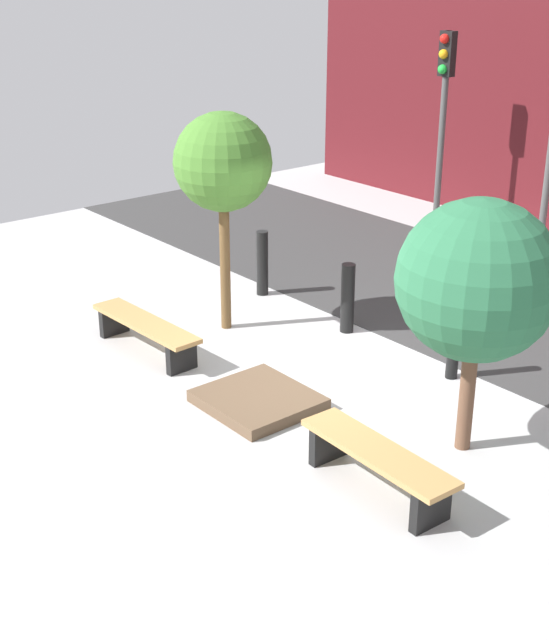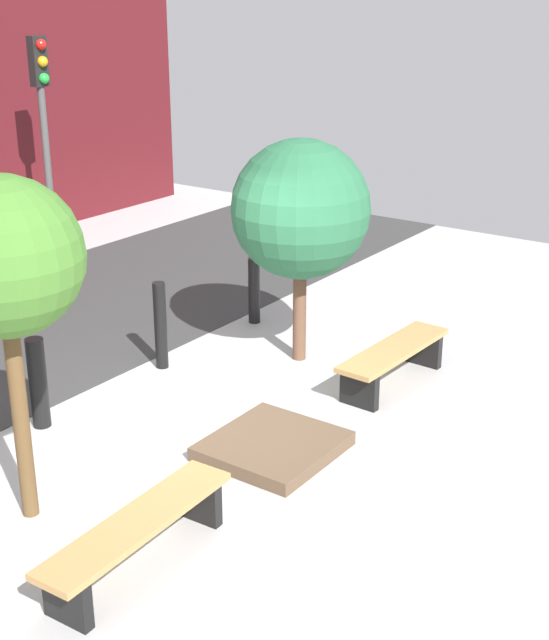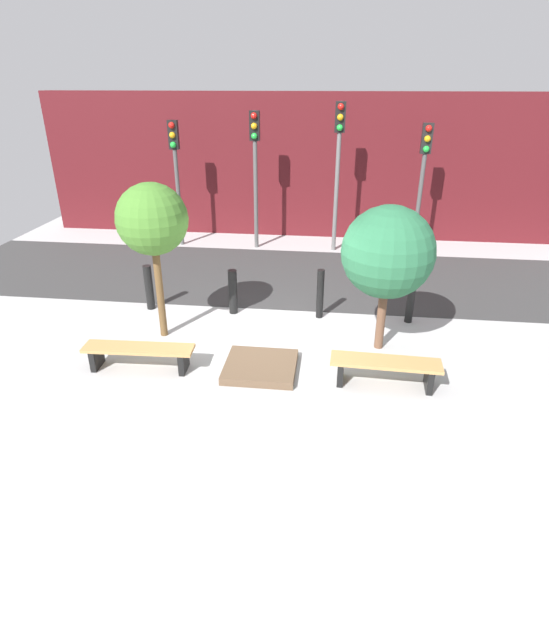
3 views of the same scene
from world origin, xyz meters
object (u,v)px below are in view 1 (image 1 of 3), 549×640
at_px(bench_left, 146,329).
at_px(traffic_light_west, 444,95).
at_px(bollard_far_left, 262,263).
at_px(bollard_left, 348,298).
at_px(bollard_center, 454,338).
at_px(tree_behind_right_bench, 477,281).
at_px(bench_right, 377,461).
at_px(tree_behind_left_bench, 223,164).
at_px(planter_bed, 258,400).

relative_size(bench_left, traffic_light_west, 0.54).
xyz_separation_m(bench_left, bollard_far_left, (-0.70, 2.51, 0.18)).
relative_size(bollard_left, traffic_light_west, 0.27).
bearing_deg(bollard_left, bench_left, -115.10).
height_order(bollard_center, traffic_light_west, traffic_light_west).
distance_m(bench_left, tree_behind_right_bench, 4.68).
relative_size(bench_right, tree_behind_left_bench, 0.61).
distance_m(tree_behind_right_bench, bollard_center, 2.15).
xyz_separation_m(bench_left, bollard_center, (3.04, 2.51, 0.22)).
bearing_deg(bollard_center, tree_behind_left_bench, -158.42).
bearing_deg(bollard_far_left, planter_bed, -39.41).
xyz_separation_m(bench_right, bollard_far_left, (-4.91, 2.51, 0.17)).
height_order(bench_left, traffic_light_west, traffic_light_west).
bearing_deg(planter_bed, traffic_light_west, 116.34).
bearing_deg(bench_right, tree_behind_left_bench, 165.22).
xyz_separation_m(tree_behind_left_bench, bollard_far_left, (-0.70, 1.20, -1.82)).
xyz_separation_m(bollard_far_left, bollard_left, (1.87, 0.00, -0.01)).
bearing_deg(bollard_center, planter_bed, -112.08).
bearing_deg(bench_right, bollard_center, 117.48).
height_order(tree_behind_right_bench, bollard_far_left, tree_behind_right_bench).
height_order(bench_right, planter_bed, bench_right).
distance_m(tree_behind_left_bench, traffic_light_west, 6.11).
bearing_deg(bollard_center, bollard_left, 180.00).
height_order(bench_right, traffic_light_west, traffic_light_west).
bearing_deg(tree_behind_left_bench, bollard_far_left, 120.06).
bearing_deg(bench_left, traffic_light_west, 98.42).
bearing_deg(tree_behind_left_bench, traffic_light_west, 103.09).
xyz_separation_m(bench_right, tree_behind_left_bench, (-4.22, 1.30, 1.98)).
relative_size(planter_bed, bollard_far_left, 1.23).
bearing_deg(bench_left, tree_behind_right_bench, 14.78).
bearing_deg(bollard_far_left, bench_right, -27.02).
bearing_deg(bollard_far_left, traffic_light_west, 98.23).
relative_size(planter_bed, bollard_center, 1.15).
distance_m(planter_bed, bollard_center, 2.53).
bearing_deg(bench_left, planter_bed, 3.04).
distance_m(tree_behind_right_bench, bollard_left, 3.56).
xyz_separation_m(tree_behind_left_bench, traffic_light_west, (-1.38, 5.95, 0.16)).
bearing_deg(tree_behind_right_bench, bollard_center, 134.27).
distance_m(tree_behind_left_bench, bollard_left, 2.48).
bearing_deg(tree_behind_left_bench, tree_behind_right_bench, 0.00).
height_order(bench_right, tree_behind_right_bench, tree_behind_right_bench).
xyz_separation_m(bench_left, tree_behind_right_bench, (4.22, 1.30, 1.56)).
distance_m(bench_right, bollard_left, 3.95).
xyz_separation_m(planter_bed, bollard_far_left, (-2.81, 2.31, 0.43)).
relative_size(planter_bed, traffic_light_west, 0.35).
distance_m(bench_right, tree_behind_right_bench, 2.02).
relative_size(planter_bed, tree_behind_left_bench, 0.41).
distance_m(bollard_left, traffic_light_west, 5.75).
distance_m(bollard_far_left, traffic_light_west, 5.19).
xyz_separation_m(tree_behind_right_bench, bollard_left, (-3.04, 1.20, -1.39)).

